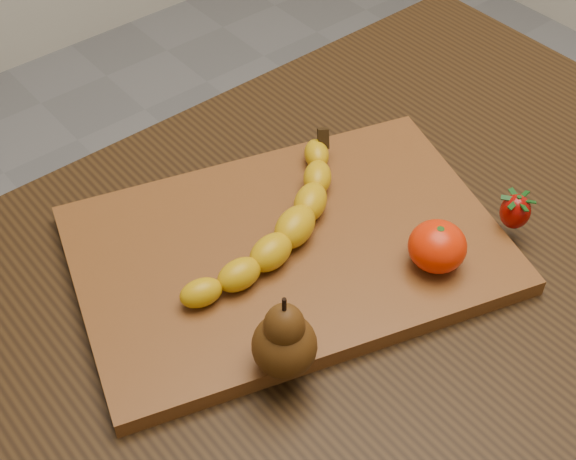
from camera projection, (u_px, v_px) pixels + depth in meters
table at (357, 321)px, 0.93m from camera, size 1.00×0.70×0.76m
cutting_board at (288, 249)px, 0.87m from camera, size 0.52×0.42×0.02m
banana at (295, 227)px, 0.85m from camera, size 0.25×0.15×0.04m
pear at (284, 334)px, 0.71m from camera, size 0.08×0.08×0.09m
mandarin at (437, 246)px, 0.82m from camera, size 0.06×0.06×0.05m
strawberry at (516, 210)px, 0.86m from camera, size 0.04×0.04×0.04m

